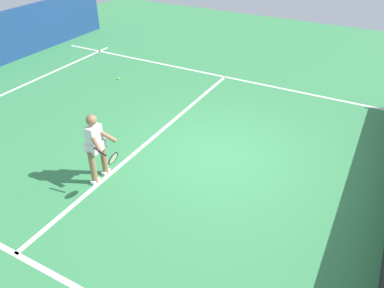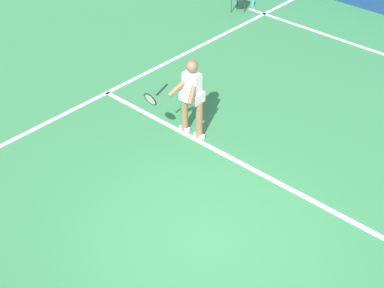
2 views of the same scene
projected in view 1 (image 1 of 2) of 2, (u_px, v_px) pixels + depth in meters
ground_plane at (219, 155)px, 8.82m from camera, size 25.54×25.54×0.00m
baseline_marking at (9, 92)px, 11.73m from camera, size 9.70×0.10×0.01m
service_line_marking at (155, 136)px, 9.54m from camera, size 8.70×0.10×0.01m
sideline_left_marking at (276, 87)px, 12.02m from camera, size 0.10×17.65×0.01m
tennis_player at (96, 146)px, 7.61m from camera, size 0.77×0.94×1.55m
tennis_ball_near at (119, 78)px, 12.55m from camera, size 0.07×0.07×0.07m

